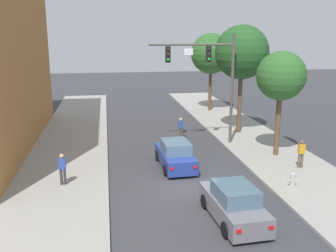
{
  "coord_description": "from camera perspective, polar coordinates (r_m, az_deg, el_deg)",
  "views": [
    {
      "loc": [
        -3.91,
        -17.75,
        7.65
      ],
      "look_at": [
        -0.18,
        5.09,
        2.0
      ],
      "focal_mm": 40.55,
      "sensor_mm": 36.0,
      "label": 1
    }
  ],
  "objects": [
    {
      "name": "pedestrian_sidewalk_right_walker",
      "position": [
        22.94,
        19.38,
        -3.77
      ],
      "size": [
        0.36,
        0.22,
        1.64
      ],
      "color": "brown",
      "rests_on": "sidewalk_right"
    },
    {
      "name": "traffic_signal_mast",
      "position": [
        25.88,
        6.31,
        8.44
      ],
      "size": [
        5.82,
        0.38,
        7.5
      ],
      "color": "#514C47",
      "rests_on": "sidewalk_right"
    },
    {
      "name": "sidewalk_left",
      "position": [
        19.47,
        -16.39,
        -9.76
      ],
      "size": [
        5.0,
        60.0,
        0.15
      ],
      "primitive_type": "cube",
      "color": "#99968E",
      "rests_on": "ground"
    },
    {
      "name": "street_tree_third",
      "position": [
        37.85,
        6.49,
        10.72
      ],
      "size": [
        3.94,
        3.94,
        7.57
      ],
      "color": "brown",
      "rests_on": "sidewalk_right"
    },
    {
      "name": "sidewalk_right",
      "position": [
        21.93,
        19.93,
        -7.35
      ],
      "size": [
        5.0,
        60.0,
        0.15
      ],
      "primitive_type": "cube",
      "color": "#99968E",
      "rests_on": "ground"
    },
    {
      "name": "pedestrian_crossing_road",
      "position": [
        27.98,
        1.94,
        -0.22
      ],
      "size": [
        0.36,
        0.22,
        1.64
      ],
      "color": "brown",
      "rests_on": "ground"
    },
    {
      "name": "car_lead_blue",
      "position": [
        22.27,
        1.1,
        -4.41
      ],
      "size": [
        1.96,
        4.3,
        1.6
      ],
      "color": "navy",
      "rests_on": "ground"
    },
    {
      "name": "street_tree_second",
      "position": [
        29.3,
        11.04,
        10.78
      ],
      "size": [
        4.04,
        4.04,
        8.17
      ],
      "color": "brown",
      "rests_on": "sidewalk_right"
    },
    {
      "name": "pedestrian_sidewalk_left_walker",
      "position": [
        20.0,
        -15.58,
        -6.04
      ],
      "size": [
        0.36,
        0.22,
        1.64
      ],
      "color": "#333338",
      "rests_on": "sidewalk_left"
    },
    {
      "name": "fire_hydrant",
      "position": [
        20.28,
        18.22,
        -7.63
      ],
      "size": [
        0.48,
        0.24,
        0.72
      ],
      "color": "#B2B2B7",
      "rests_on": "sidewalk_right"
    },
    {
      "name": "ground_plane",
      "position": [
        19.72,
        2.94,
        -9.12
      ],
      "size": [
        120.0,
        120.0,
        0.0
      ],
      "primitive_type": "plane",
      "color": "#38383D"
    },
    {
      "name": "street_tree_nearest",
      "position": [
        24.21,
        16.63,
        7.14
      ],
      "size": [
        3.01,
        3.01,
        6.51
      ],
      "color": "brown",
      "rests_on": "sidewalk_right"
    },
    {
      "name": "car_following_grey",
      "position": [
        16.39,
        9.84,
        -11.5
      ],
      "size": [
        2.02,
        4.32,
        1.6
      ],
      "color": "slate",
      "rests_on": "ground"
    }
  ]
}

